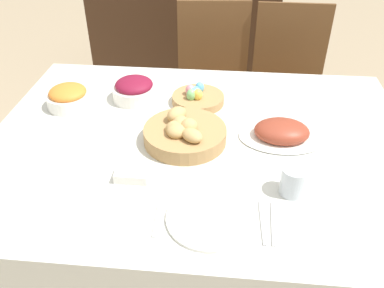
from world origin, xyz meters
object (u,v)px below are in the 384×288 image
object	(u,v)px
dinner_plate	(209,218)
beet_salad_bowl	(134,89)
butter_dish	(132,175)
knife	(262,222)
sideboard	(185,37)
bread_basket	(184,133)
carrot_bowl	(68,97)
ham_platter	(282,133)
chair_far_right	(287,88)
chair_far_center	(213,84)
egg_basket	(197,98)
fork	(158,215)
drinking_cup	(293,181)
spoon	(273,223)

from	to	relation	value
dinner_plate	beet_salad_bowl	bearing A→B (deg)	118.07
beet_salad_bowl	butter_dish	bearing A→B (deg)	-78.97
beet_salad_bowl	knife	distance (m)	0.85
sideboard	beet_salad_bowl	world-z (taller)	sideboard
bread_basket	carrot_bowl	bearing A→B (deg)	157.37
beet_salad_bowl	butter_dish	distance (m)	0.53
ham_platter	beet_salad_bowl	world-z (taller)	beet_salad_bowl
knife	chair_far_right	bearing A→B (deg)	78.04
chair_far_center	knife	size ratio (longest dim) A/B	5.73
ham_platter	butter_dish	bearing A→B (deg)	-150.72
chair_far_center	beet_salad_bowl	distance (m)	0.81
egg_basket	carrot_bowl	distance (m)	0.53
bread_basket	fork	bearing A→B (deg)	-95.30
chair_far_right	sideboard	size ratio (longest dim) A/B	0.68
beet_salad_bowl	butter_dish	size ratio (longest dim) A/B	1.75
carrot_bowl	dinner_plate	xyz separation A→B (m)	(0.62, -0.59, -0.04)
chair_far_center	sideboard	xyz separation A→B (m)	(-0.28, 0.94, -0.07)
chair_far_right	bread_basket	size ratio (longest dim) A/B	3.24
carrot_bowl	dinner_plate	world-z (taller)	carrot_bowl
fork	knife	distance (m)	0.30
chair_far_right	carrot_bowl	xyz separation A→B (m)	(-1.00, -0.78, 0.31)
chair_far_center	egg_basket	bearing A→B (deg)	-98.13
beet_salad_bowl	butter_dish	xyz separation A→B (m)	(0.10, -0.52, -0.03)
sideboard	dinner_plate	xyz separation A→B (m)	(0.33, -2.31, 0.34)
chair_far_right	fork	world-z (taller)	chair_far_right
egg_basket	drinking_cup	xyz separation A→B (m)	(0.34, -0.53, 0.02)
ham_platter	spoon	bearing A→B (deg)	-97.44
dinner_plate	ham_platter	bearing A→B (deg)	61.30
chair_far_center	butter_dish	distance (m)	1.26
ham_platter	butter_dish	size ratio (longest dim) A/B	2.90
egg_basket	dinner_plate	size ratio (longest dim) A/B	0.86
carrot_bowl	knife	distance (m)	0.97
carrot_bowl	beet_salad_bowl	xyz separation A→B (m)	(0.26, 0.09, 0.00)
egg_basket	fork	size ratio (longest dim) A/B	1.28
ham_platter	spoon	xyz separation A→B (m)	(-0.06, -0.43, -0.02)
chair_far_right	spoon	world-z (taller)	chair_far_right
chair_far_center	knife	xyz separation A→B (m)	(0.21, -1.36, 0.27)
egg_basket	butter_dish	world-z (taller)	egg_basket
egg_basket	drinking_cup	distance (m)	0.63
chair_far_center	carrot_bowl	size ratio (longest dim) A/B	5.43
dinner_plate	drinking_cup	world-z (taller)	drinking_cup
dinner_plate	sideboard	bearing A→B (deg)	98.20
fork	chair_far_center	bearing A→B (deg)	83.79
drinking_cup	butter_dish	world-z (taller)	drinking_cup
chair_far_right	dinner_plate	world-z (taller)	chair_far_right
bread_basket	chair_far_center	bearing A→B (deg)	86.53
chair_far_right	beet_salad_bowl	world-z (taller)	chair_far_right
chair_far_right	butter_dish	world-z (taller)	chair_far_right
drinking_cup	butter_dish	distance (m)	0.51
bread_basket	drinking_cup	distance (m)	0.44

